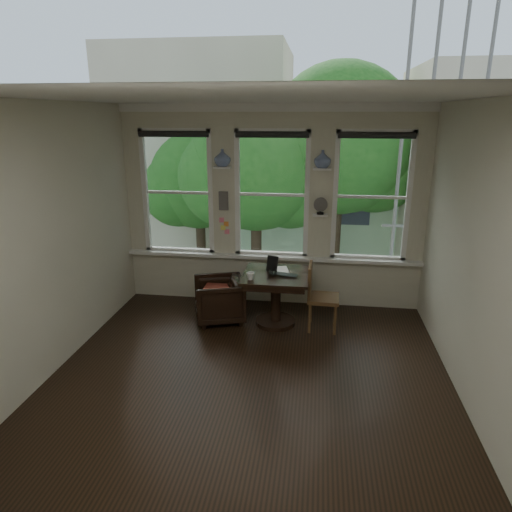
# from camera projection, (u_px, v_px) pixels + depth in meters

# --- Properties ---
(ground) EXTENTS (4.50, 4.50, 0.00)m
(ground) POSITION_uv_depth(u_px,v_px,m) (250.00, 376.00, 5.19)
(ground) COLOR black
(ground) RESTS_ON ground
(ceiling) EXTENTS (4.50, 4.50, 0.00)m
(ceiling) POSITION_uv_depth(u_px,v_px,m) (249.00, 97.00, 4.29)
(ceiling) COLOR silver
(ceiling) RESTS_ON ground
(wall_back) EXTENTS (4.50, 0.00, 4.50)m
(wall_back) POSITION_uv_depth(u_px,v_px,m) (272.00, 208.00, 6.87)
(wall_back) COLOR beige
(wall_back) RESTS_ON ground
(wall_front) EXTENTS (4.50, 0.00, 4.50)m
(wall_front) POSITION_uv_depth(u_px,v_px,m) (190.00, 361.00, 2.62)
(wall_front) COLOR beige
(wall_front) RESTS_ON ground
(wall_left) EXTENTS (0.00, 4.50, 4.50)m
(wall_left) POSITION_uv_depth(u_px,v_px,m) (48.00, 242.00, 5.04)
(wall_left) COLOR beige
(wall_left) RESTS_ON ground
(wall_right) EXTENTS (0.00, 4.50, 4.50)m
(wall_right) POSITION_uv_depth(u_px,v_px,m) (477.00, 259.00, 4.45)
(wall_right) COLOR beige
(wall_right) RESTS_ON ground
(window_left) EXTENTS (1.10, 0.12, 1.90)m
(window_left) POSITION_uv_depth(u_px,v_px,m) (178.00, 192.00, 7.00)
(window_left) COLOR white
(window_left) RESTS_ON ground
(window_center) EXTENTS (1.10, 0.12, 1.90)m
(window_center) POSITION_uv_depth(u_px,v_px,m) (272.00, 194.00, 6.81)
(window_center) COLOR white
(window_center) RESTS_ON ground
(window_right) EXTENTS (1.10, 0.12, 1.90)m
(window_right) POSITION_uv_depth(u_px,v_px,m) (371.00, 197.00, 6.62)
(window_right) COLOR white
(window_right) RESTS_ON ground
(shelf_left) EXTENTS (0.26, 0.16, 0.03)m
(shelf_left) POSITION_uv_depth(u_px,v_px,m) (223.00, 167.00, 6.69)
(shelf_left) COLOR white
(shelf_left) RESTS_ON ground
(shelf_right) EXTENTS (0.26, 0.16, 0.03)m
(shelf_right) POSITION_uv_depth(u_px,v_px,m) (322.00, 169.00, 6.50)
(shelf_right) COLOR white
(shelf_right) RESTS_ON ground
(intercom) EXTENTS (0.14, 0.06, 0.28)m
(intercom) POSITION_uv_depth(u_px,v_px,m) (224.00, 201.00, 6.87)
(intercom) COLOR #59544F
(intercom) RESTS_ON ground
(sticky_notes) EXTENTS (0.16, 0.01, 0.24)m
(sticky_notes) POSITION_uv_depth(u_px,v_px,m) (224.00, 223.00, 6.98)
(sticky_notes) COLOR pink
(sticky_notes) RESTS_ON ground
(desk_fan) EXTENTS (0.20, 0.20, 0.24)m
(desk_fan) POSITION_uv_depth(u_px,v_px,m) (320.00, 209.00, 6.65)
(desk_fan) COLOR #59544F
(desk_fan) RESTS_ON ground
(vase_left) EXTENTS (0.24, 0.24, 0.25)m
(vase_left) POSITION_uv_depth(u_px,v_px,m) (222.00, 158.00, 6.65)
(vase_left) COLOR silver
(vase_left) RESTS_ON shelf_left
(vase_right) EXTENTS (0.24, 0.24, 0.25)m
(vase_right) POSITION_uv_depth(u_px,v_px,m) (323.00, 159.00, 6.46)
(vase_right) COLOR silver
(vase_right) RESTS_ON shelf_right
(table) EXTENTS (0.90, 0.90, 0.75)m
(table) POSITION_uv_depth(u_px,v_px,m) (276.00, 299.00, 6.38)
(table) COLOR black
(table) RESTS_ON ground
(armchair_left) EXTENTS (0.86, 0.85, 0.63)m
(armchair_left) POSITION_uv_depth(u_px,v_px,m) (219.00, 300.00, 6.51)
(armchair_left) COLOR black
(armchair_left) RESTS_ON ground
(cushion_red) EXTENTS (0.45, 0.45, 0.06)m
(cushion_red) POSITION_uv_depth(u_px,v_px,m) (219.00, 291.00, 6.47)
(cushion_red) COLOR maroon
(cushion_red) RESTS_ON armchair_left
(side_chair_right) EXTENTS (0.43, 0.43, 0.92)m
(side_chair_right) POSITION_uv_depth(u_px,v_px,m) (323.00, 298.00, 6.21)
(side_chair_right) COLOR #472E19
(side_chair_right) RESTS_ON ground
(laptop) EXTENTS (0.37, 0.29, 0.03)m
(laptop) POSITION_uv_depth(u_px,v_px,m) (284.00, 276.00, 6.14)
(laptop) COLOR black
(laptop) RESTS_ON table
(mug) EXTENTS (0.13, 0.13, 0.10)m
(mug) POSITION_uv_depth(u_px,v_px,m) (251.00, 276.00, 6.04)
(mug) COLOR white
(mug) RESTS_ON table
(drinking_glass) EXTENTS (0.15, 0.15, 0.09)m
(drinking_glass) POSITION_uv_depth(u_px,v_px,m) (273.00, 273.00, 6.16)
(drinking_glass) COLOR white
(drinking_glass) RESTS_ON table
(tablet) EXTENTS (0.18, 0.12, 0.22)m
(tablet) POSITION_uv_depth(u_px,v_px,m) (272.00, 264.00, 6.34)
(tablet) COLOR black
(tablet) RESTS_ON table
(papers) EXTENTS (0.28, 0.34, 0.00)m
(papers) POSITION_uv_depth(u_px,v_px,m) (280.00, 270.00, 6.43)
(papers) COLOR silver
(papers) RESTS_ON table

